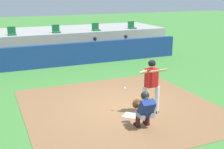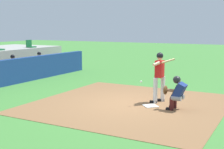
# 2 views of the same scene
# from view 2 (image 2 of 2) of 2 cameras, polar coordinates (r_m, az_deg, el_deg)

# --- Properties ---
(ground_plane) EXTENTS (80.00, 80.00, 0.00)m
(ground_plane) POSITION_cam_2_polar(r_m,az_deg,el_deg) (11.13, 3.19, -5.35)
(ground_plane) COLOR #428438
(dirt_infield) EXTENTS (6.40, 6.40, 0.01)m
(dirt_infield) POSITION_cam_2_polar(r_m,az_deg,el_deg) (11.13, 3.19, -5.32)
(dirt_infield) COLOR olive
(dirt_infield) RESTS_ON ground
(home_plate) EXTENTS (0.62, 0.62, 0.02)m
(home_plate) POSITION_cam_2_polar(r_m,az_deg,el_deg) (10.82, 7.04, -5.69)
(home_plate) COLOR white
(home_plate) RESTS_ON dirt_infield
(batter_at_plate) EXTENTS (0.71, 0.74, 1.80)m
(batter_at_plate) POSITION_cam_2_polar(r_m,az_deg,el_deg) (11.24, 8.62, 0.09)
(batter_at_plate) COLOR silver
(batter_at_plate) RESTS_ON ground
(catcher_crouched) EXTENTS (0.48, 1.59, 1.13)m
(catcher_crouched) POSITION_cam_2_polar(r_m,az_deg,el_deg) (10.41, 11.60, -3.07)
(catcher_crouched) COLOR gray
(catcher_crouched) RESTS_ON ground
(dugout_player_0) EXTENTS (0.49, 0.70, 1.30)m
(dugout_player_0) POSITION_cam_2_polar(r_m,az_deg,el_deg) (16.77, -17.28, 1.36)
(dugout_player_0) COLOR #939399
(dugout_player_0) RESTS_ON ground
(dugout_player_1) EXTENTS (0.49, 0.70, 1.30)m
(dugout_player_1) POSITION_cam_2_polar(r_m,az_deg,el_deg) (18.21, -12.78, 2.09)
(dugout_player_1) COLOR #939399
(dugout_player_1) RESTS_ON ground
(stadium_seat_4) EXTENTS (0.46, 0.46, 0.48)m
(stadium_seat_4) POSITION_cam_2_polar(r_m,az_deg,el_deg) (20.51, -14.64, 5.15)
(stadium_seat_4) COLOR #196033
(stadium_seat_4) RESTS_ON stands_platform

